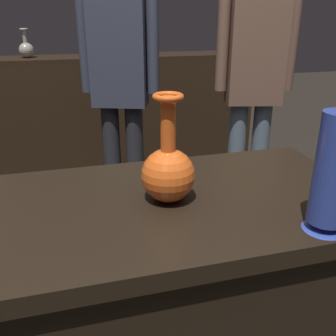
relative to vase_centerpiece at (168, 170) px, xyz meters
The scene contains 8 objects.
display_plinth 0.49m from the vase_centerpiece, 60.73° to the left, with size 1.20×0.64×0.80m.
back_display_shelf 2.24m from the vase_centerpiece, 89.97° to the left, with size 2.60×0.40×0.99m.
vase_centerpiece is the anchor object (origin of this frame).
vase_tall_behind 0.43m from the vase_centerpiece, 37.20° to the right, with size 0.11×0.11×0.30m.
shelf_vase_center 2.15m from the vase_centerpiece, 89.97° to the left, with size 0.12×0.12×0.10m.
shelf_vase_left 2.26m from the vase_centerpiece, 103.30° to the left, with size 0.11×0.11×0.21m.
visitor_near_right 1.40m from the vase_centerpiece, 53.33° to the left, with size 0.46×0.25×1.61m.
visitor_center_back 1.32m from the vase_centerpiece, 87.45° to the left, with size 0.44×0.28×1.59m.
Camera 1 is at (-0.25, -0.94, 1.30)m, focal length 40.02 mm.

